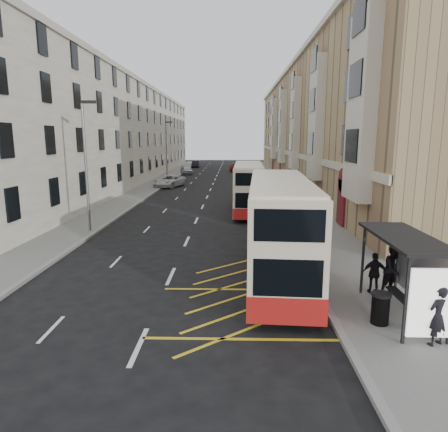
{
  "coord_description": "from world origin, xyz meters",
  "views": [
    {
      "loc": [
        2.72,
        -12.51,
        5.9
      ],
      "look_at": [
        2.21,
        8.44,
        1.82
      ],
      "focal_mm": 32.0,
      "sensor_mm": 36.0,
      "label": 1
    }
  ],
  "objects_px": {
    "double_decker_rear": "(248,188)",
    "pedestrian_mid": "(394,269)",
    "street_lamp_near": "(86,159)",
    "car_red": "(236,167)",
    "car_silver": "(186,170)",
    "street_lamp_far": "(167,148)",
    "litter_bin": "(380,308)",
    "car_dark": "(196,164)",
    "double_decker_front": "(279,228)",
    "bus_shelter": "(413,261)",
    "pedestrian_far": "(375,273)",
    "white_van": "(170,181)",
    "pedestrian_near": "(438,316)"
  },
  "relations": [
    {
      "from": "double_decker_front",
      "to": "litter_bin",
      "type": "relative_size",
      "value": 10.66
    },
    {
      "from": "street_lamp_far",
      "to": "car_silver",
      "type": "distance_m",
      "value": 13.03
    },
    {
      "from": "pedestrian_mid",
      "to": "double_decker_front",
      "type": "bearing_deg",
      "value": 126.23
    },
    {
      "from": "street_lamp_near",
      "to": "car_red",
      "type": "xyz_separation_m",
      "value": [
        9.51,
        47.56,
        -3.84
      ]
    },
    {
      "from": "white_van",
      "to": "car_red",
      "type": "xyz_separation_m",
      "value": [
        8.36,
        23.06,
        0.05
      ]
    },
    {
      "from": "street_lamp_far",
      "to": "white_van",
      "type": "xyz_separation_m",
      "value": [
        1.15,
        -5.5,
        -3.9
      ]
    },
    {
      "from": "street_lamp_far",
      "to": "pedestrian_far",
      "type": "height_order",
      "value": "street_lamp_far"
    },
    {
      "from": "pedestrian_near",
      "to": "car_dark",
      "type": "bearing_deg",
      "value": -106.54
    },
    {
      "from": "double_decker_front",
      "to": "car_red",
      "type": "distance_m",
      "value": 55.53
    },
    {
      "from": "bus_shelter",
      "to": "double_decker_rear",
      "type": "height_order",
      "value": "double_decker_rear"
    },
    {
      "from": "car_red",
      "to": "double_decker_rear",
      "type": "bearing_deg",
      "value": 88.37
    },
    {
      "from": "bus_shelter",
      "to": "white_van",
      "type": "relative_size",
      "value": 0.8
    },
    {
      "from": "street_lamp_far",
      "to": "litter_bin",
      "type": "relative_size",
      "value": 7.91
    },
    {
      "from": "double_decker_rear",
      "to": "pedestrian_mid",
      "type": "bearing_deg",
      "value": -73.37
    },
    {
      "from": "double_decker_rear",
      "to": "car_silver",
      "type": "bearing_deg",
      "value": 106.27
    },
    {
      "from": "litter_bin",
      "to": "double_decker_front",
      "type": "bearing_deg",
      "value": 119.65
    },
    {
      "from": "bus_shelter",
      "to": "pedestrian_mid",
      "type": "height_order",
      "value": "bus_shelter"
    },
    {
      "from": "double_decker_rear",
      "to": "car_silver",
      "type": "relative_size",
      "value": 2.38
    },
    {
      "from": "street_lamp_near",
      "to": "car_dark",
      "type": "xyz_separation_m",
      "value": [
        1.15,
        58.57,
        -3.97
      ]
    },
    {
      "from": "litter_bin",
      "to": "street_lamp_near",
      "type": "bearing_deg",
      "value": 137.29
    },
    {
      "from": "pedestrian_far",
      "to": "car_red",
      "type": "xyz_separation_m",
      "value": [
        -4.88,
        57.66,
        -0.14
      ]
    },
    {
      "from": "double_decker_rear",
      "to": "white_van",
      "type": "distance_m",
      "value": 19.16
    },
    {
      "from": "white_van",
      "to": "pedestrian_near",
      "type": "bearing_deg",
      "value": -52.25
    },
    {
      "from": "litter_bin",
      "to": "car_dark",
      "type": "height_order",
      "value": "car_dark"
    },
    {
      "from": "car_silver",
      "to": "double_decker_rear",
      "type": "bearing_deg",
      "value": -92.43
    },
    {
      "from": "pedestrian_near",
      "to": "white_van",
      "type": "bearing_deg",
      "value": -97.65
    },
    {
      "from": "litter_bin",
      "to": "pedestrian_far",
      "type": "xyz_separation_m",
      "value": [
        0.68,
        2.56,
        0.26
      ]
    },
    {
      "from": "street_lamp_far",
      "to": "car_dark",
      "type": "xyz_separation_m",
      "value": [
        1.15,
        28.57,
        -3.97
      ]
    },
    {
      "from": "litter_bin",
      "to": "pedestrian_near",
      "type": "height_order",
      "value": "pedestrian_near"
    },
    {
      "from": "street_lamp_far",
      "to": "litter_bin",
      "type": "bearing_deg",
      "value": -72.19
    },
    {
      "from": "pedestrian_near",
      "to": "street_lamp_near",
      "type": "bearing_deg",
      "value": -70.49
    },
    {
      "from": "double_decker_rear",
      "to": "pedestrian_mid",
      "type": "distance_m",
      "value": 18.49
    },
    {
      "from": "double_decker_front",
      "to": "car_silver",
      "type": "bearing_deg",
      "value": 104.58
    },
    {
      "from": "pedestrian_mid",
      "to": "pedestrian_far",
      "type": "bearing_deg",
      "value": 151.33
    },
    {
      "from": "bus_shelter",
      "to": "double_decker_rear",
      "type": "relative_size",
      "value": 0.43
    },
    {
      "from": "double_decker_front",
      "to": "litter_bin",
      "type": "distance_m",
      "value": 5.64
    },
    {
      "from": "bus_shelter",
      "to": "street_lamp_far",
      "type": "xyz_separation_m",
      "value": [
        -14.69,
        42.39,
        2.5
      ]
    },
    {
      "from": "pedestrian_near",
      "to": "car_silver",
      "type": "xyz_separation_m",
      "value": [
        -13.65,
        56.31,
        -0.32
      ]
    },
    {
      "from": "bus_shelter",
      "to": "car_silver",
      "type": "distance_m",
      "value": 56.43
    },
    {
      "from": "litter_bin",
      "to": "pedestrian_far",
      "type": "distance_m",
      "value": 2.66
    },
    {
      "from": "street_lamp_far",
      "to": "litter_bin",
      "type": "xyz_separation_m",
      "value": [
        13.7,
        -42.65,
        -3.96
      ]
    },
    {
      "from": "bus_shelter",
      "to": "pedestrian_mid",
      "type": "bearing_deg",
      "value": 80.65
    },
    {
      "from": "double_decker_rear",
      "to": "pedestrian_mid",
      "type": "relative_size",
      "value": 5.18
    },
    {
      "from": "litter_bin",
      "to": "car_silver",
      "type": "height_order",
      "value": "car_silver"
    },
    {
      "from": "litter_bin",
      "to": "pedestrian_near",
      "type": "xyz_separation_m",
      "value": [
        1.1,
        -1.3,
        0.35
      ]
    },
    {
      "from": "street_lamp_far",
      "to": "pedestrian_mid",
      "type": "distance_m",
      "value": 43.02
    },
    {
      "from": "pedestrian_mid",
      "to": "car_silver",
      "type": "bearing_deg",
      "value": 79.69
    },
    {
      "from": "street_lamp_near",
      "to": "car_dark",
      "type": "height_order",
      "value": "street_lamp_near"
    },
    {
      "from": "street_lamp_near",
      "to": "car_silver",
      "type": "relative_size",
      "value": 1.93
    },
    {
      "from": "bus_shelter",
      "to": "car_silver",
      "type": "height_order",
      "value": "bus_shelter"
    }
  ]
}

